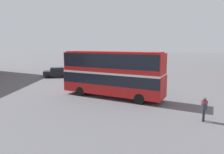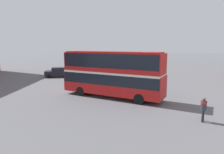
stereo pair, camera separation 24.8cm
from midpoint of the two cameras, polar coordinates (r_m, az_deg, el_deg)
The scene contains 4 objects.
ground_plane at distance 21.20m, azimuth 2.00°, elevation -5.39°, with size 240.00×240.00×0.00m, color #5B5B60.
double_decker_bus at distance 20.16m, azimuth 0.35°, elevation 1.59°, with size 10.54×6.88×4.67m.
pedestrian_foreground at distance 15.38m, azimuth 25.11°, elevation -7.78°, with size 0.57×0.57×1.71m.
parked_car_kerb_near at distance 34.79m, azimuth -15.01°, elevation 1.34°, with size 4.43×2.76×1.63m.
Camera 2 is at (0.07, -20.53, 5.26)m, focal length 32.00 mm.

